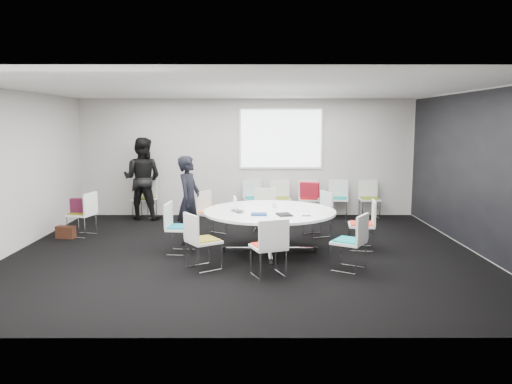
{
  "coord_description": "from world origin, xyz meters",
  "views": [
    {
      "loc": [
        0.19,
        -8.47,
        2.25
      ],
      "look_at": [
        0.2,
        0.4,
        1.0
      ],
      "focal_mm": 35.0,
      "sensor_mm": 36.0,
      "label": 1
    }
  ],
  "objects_px": {
    "chair_spare_left": "(83,223)",
    "brown_bag": "(66,232)",
    "chair_ring_d": "(212,222)",
    "person_back": "(142,179)",
    "chair_back_d": "(338,206)",
    "person_main": "(189,200)",
    "chair_ring_f": "(203,252)",
    "laptop": "(240,211)",
    "chair_ring_h": "(349,253)",
    "chair_ring_e": "(180,238)",
    "conference_table": "(270,221)",
    "chair_back_a": "(254,206)",
    "cup": "(274,205)",
    "maroon_bag": "(81,205)",
    "chair_back_c": "(308,206)",
    "chair_ring_a": "(362,234)",
    "chair_ring_g": "(269,258)",
    "chair_back_b": "(280,206)",
    "chair_ring_b": "(317,222)",
    "chair_person_back": "(145,206)",
    "chair_ring_c": "(264,218)",
    "chair_back_e": "(369,206)"
  },
  "relations": [
    {
      "from": "chair_ring_a",
      "to": "chair_ring_e",
      "type": "bearing_deg",
      "value": 102.61
    },
    {
      "from": "maroon_bag",
      "to": "chair_ring_e",
      "type": "bearing_deg",
      "value": -31.31
    },
    {
      "from": "chair_ring_b",
      "to": "chair_ring_c",
      "type": "relative_size",
      "value": 1.0
    },
    {
      "from": "chair_ring_b",
      "to": "chair_back_a",
      "type": "height_order",
      "value": "same"
    },
    {
      "from": "chair_ring_d",
      "to": "person_back",
      "type": "distance_m",
      "value": 2.54
    },
    {
      "from": "chair_ring_d",
      "to": "chair_ring_f",
      "type": "height_order",
      "value": "same"
    },
    {
      "from": "conference_table",
      "to": "person_back",
      "type": "xyz_separation_m",
      "value": [
        -2.87,
        2.96,
        0.4
      ]
    },
    {
      "from": "chair_person_back",
      "to": "person_main",
      "type": "xyz_separation_m",
      "value": [
        1.38,
        -2.51,
        0.54
      ]
    },
    {
      "from": "conference_table",
      "to": "chair_ring_f",
      "type": "height_order",
      "value": "chair_ring_f"
    },
    {
      "from": "laptop",
      "to": "cup",
      "type": "bearing_deg",
      "value": -83.21
    },
    {
      "from": "conference_table",
      "to": "maroon_bag",
      "type": "distance_m",
      "value": 3.87
    },
    {
      "from": "chair_ring_h",
      "to": "chair_back_b",
      "type": "relative_size",
      "value": 1.0
    },
    {
      "from": "chair_ring_b",
      "to": "maroon_bag",
      "type": "distance_m",
      "value": 4.68
    },
    {
      "from": "conference_table",
      "to": "person_main",
      "type": "height_order",
      "value": "person_main"
    },
    {
      "from": "chair_ring_g",
      "to": "chair_spare_left",
      "type": "distance_m",
      "value": 4.46
    },
    {
      "from": "laptop",
      "to": "chair_back_c",
      "type": "bearing_deg",
      "value": -53.49
    },
    {
      "from": "cup",
      "to": "maroon_bag",
      "type": "distance_m",
      "value": 3.88
    },
    {
      "from": "chair_back_b",
      "to": "person_main",
      "type": "xyz_separation_m",
      "value": [
        -1.82,
        -2.51,
        0.54
      ]
    },
    {
      "from": "chair_ring_e",
      "to": "chair_spare_left",
      "type": "relative_size",
      "value": 1.0
    },
    {
      "from": "chair_ring_e",
      "to": "chair_ring_h",
      "type": "bearing_deg",
      "value": 75.39
    },
    {
      "from": "chair_person_back",
      "to": "maroon_bag",
      "type": "relative_size",
      "value": 2.2
    },
    {
      "from": "chair_back_b",
      "to": "chair_back_e",
      "type": "height_order",
      "value": "same"
    },
    {
      "from": "chair_ring_d",
      "to": "chair_back_b",
      "type": "xyz_separation_m",
      "value": [
        1.46,
        1.89,
        0.0
      ]
    },
    {
      "from": "chair_ring_h",
      "to": "laptop",
      "type": "height_order",
      "value": "chair_ring_h"
    },
    {
      "from": "laptop",
      "to": "maroon_bag",
      "type": "height_order",
      "value": "maroon_bag"
    },
    {
      "from": "chair_ring_h",
      "to": "person_back",
      "type": "xyz_separation_m",
      "value": [
        -4.05,
        4.09,
        0.67
      ]
    },
    {
      "from": "chair_ring_d",
      "to": "chair_back_c",
      "type": "xyz_separation_m",
      "value": [
        2.13,
        1.86,
        0.0
      ]
    },
    {
      "from": "conference_table",
      "to": "chair_back_a",
      "type": "xyz_separation_m",
      "value": [
        -0.27,
        3.13,
        -0.27
      ]
    },
    {
      "from": "chair_back_c",
      "to": "chair_back_d",
      "type": "relative_size",
      "value": 1.0
    },
    {
      "from": "chair_back_b",
      "to": "cup",
      "type": "distance_m",
      "value": 2.89
    },
    {
      "from": "chair_ring_d",
      "to": "brown_bag",
      "type": "height_order",
      "value": "chair_ring_d"
    },
    {
      "from": "brown_bag",
      "to": "chair_back_d",
      "type": "bearing_deg",
      "value": 20.53
    },
    {
      "from": "chair_ring_f",
      "to": "laptop",
      "type": "bearing_deg",
      "value": 116.38
    },
    {
      "from": "cup",
      "to": "chair_ring_g",
      "type": "bearing_deg",
      "value": -94.78
    },
    {
      "from": "chair_ring_d",
      "to": "chair_back_d",
      "type": "bearing_deg",
      "value": 157.57
    },
    {
      "from": "chair_back_d",
      "to": "person_main",
      "type": "relative_size",
      "value": 0.54
    },
    {
      "from": "chair_spare_left",
      "to": "brown_bag",
      "type": "bearing_deg",
      "value": 135.8
    },
    {
      "from": "chair_ring_g",
      "to": "brown_bag",
      "type": "relative_size",
      "value": 2.44
    },
    {
      "from": "chair_person_back",
      "to": "chair_back_c",
      "type": "bearing_deg",
      "value": -162.54
    },
    {
      "from": "cup",
      "to": "laptop",
      "type": "bearing_deg",
      "value": -144.89
    },
    {
      "from": "chair_back_b",
      "to": "person_back",
      "type": "distance_m",
      "value": 3.28
    },
    {
      "from": "chair_ring_h",
      "to": "chair_person_back",
      "type": "height_order",
      "value": "same"
    },
    {
      "from": "chair_ring_b",
      "to": "brown_bag",
      "type": "bearing_deg",
      "value": 70.02
    },
    {
      "from": "chair_ring_g",
      "to": "chair_ring_h",
      "type": "relative_size",
      "value": 1.0
    },
    {
      "from": "chair_back_a",
      "to": "chair_back_c",
      "type": "relative_size",
      "value": 1.0
    },
    {
      "from": "chair_ring_a",
      "to": "person_back",
      "type": "distance_m",
      "value": 5.36
    },
    {
      "from": "chair_back_c",
      "to": "chair_ring_h",
      "type": "bearing_deg",
      "value": 93.91
    },
    {
      "from": "chair_ring_d",
      "to": "chair_ring_c",
      "type": "bearing_deg",
      "value": 143.97
    },
    {
      "from": "chair_spare_left",
      "to": "brown_bag",
      "type": "relative_size",
      "value": 2.44
    },
    {
      "from": "chair_back_e",
      "to": "person_main",
      "type": "distance_m",
      "value": 4.68
    }
  ]
}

